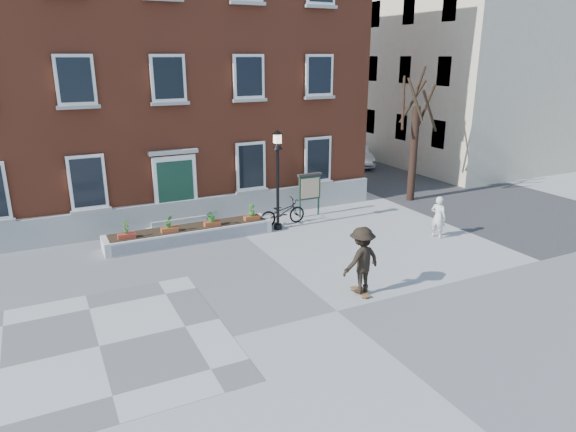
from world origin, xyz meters
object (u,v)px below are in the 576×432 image
lamp_post (278,166)px  bicycle (282,212)px  parked_car (356,155)px  notice_board (310,188)px  bystander (438,217)px  skateboarder (362,260)px

lamp_post → bicycle: bearing=44.8°
lamp_post → parked_car: bearing=42.9°
parked_car → notice_board: (-7.74, -8.05, 0.60)m
bystander → lamp_post: size_ratio=0.41×
lamp_post → notice_board: (1.94, 0.95, -1.28)m
lamp_post → notice_board: size_ratio=2.10×
parked_car → bystander: 13.42m
bicycle → skateboarder: (-0.74, -6.70, 0.52)m
bicycle → lamp_post: lamp_post is taller
parked_car → notice_board: bearing=-113.4°
bystander → skateboarder: 6.01m
parked_car → lamp_post: lamp_post is taller
parked_car → skateboarder: bearing=-102.7°
notice_board → skateboarder: skateboarder is taller
bicycle → lamp_post: size_ratio=0.51×
notice_board → skateboarder: 7.63m
notice_board → lamp_post: bearing=-153.8°
bystander → notice_board: notice_board is taller
lamp_post → notice_board: bearing=26.2°
skateboarder → bicycle: bearing=83.7°
bicycle → skateboarder: skateboarder is taller
parked_car → bystander: bystander is taller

